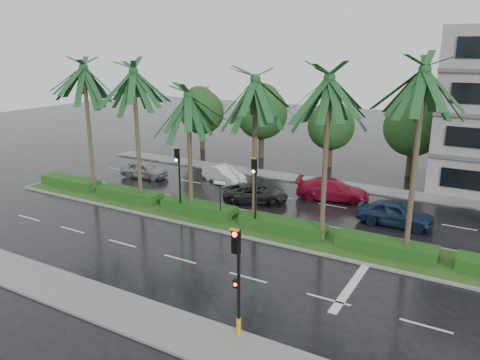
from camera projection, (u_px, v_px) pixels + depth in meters
The scene contains 17 objects.
ground at pixel (230, 228), 28.25m from camera, with size 120.00×120.00×0.00m, color black.
near_sidewalk at pixel (105, 304), 19.74m from camera, with size 40.00×2.40×0.12m, color slate.
far_sidewalk at pixel (306, 180), 38.22m from camera, with size 40.00×2.00×0.12m, color slate.
median at pixel (238, 221), 29.06m from camera, with size 36.00×4.00×0.15m.
hedge at pixel (238, 216), 28.96m from camera, with size 35.20×1.40×0.60m.
lane_markings at pixel (272, 240), 26.43m from camera, with size 34.00×13.06×0.01m.
palm_row at pixel (220, 88), 27.44m from camera, with size 26.30×4.20×10.18m.
signal_near at pixel (237, 278), 16.86m from camera, with size 0.34×0.45×4.36m.
signal_median_left at pixel (178, 170), 29.59m from camera, with size 0.34×0.42×4.36m.
signal_median_right at pixel (255, 183), 26.95m from camera, with size 0.34×0.42×4.36m.
street_sign at pixel (220, 190), 28.54m from camera, with size 0.95×0.09×2.60m.
bg_trees at pixel (344, 118), 41.13m from camera, with size 32.95×5.30×7.65m.
car_silver at pixel (144, 170), 38.84m from camera, with size 3.99×1.60×1.36m, color #96989D.
car_white at pixel (224, 174), 37.47m from camera, with size 4.13×1.44×1.36m, color silver.
car_darkgrey at pixel (255, 193), 32.78m from camera, with size 4.56×2.10×1.27m, color #242427.
car_red at pixel (332, 189), 33.30m from camera, with size 5.12×2.08×1.48m, color maroon.
car_blue at pixel (395, 213), 28.46m from camera, with size 4.52×1.82×1.54m, color #192C4C.
Camera 1 is at (13.69, -22.54, 10.55)m, focal length 35.00 mm.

